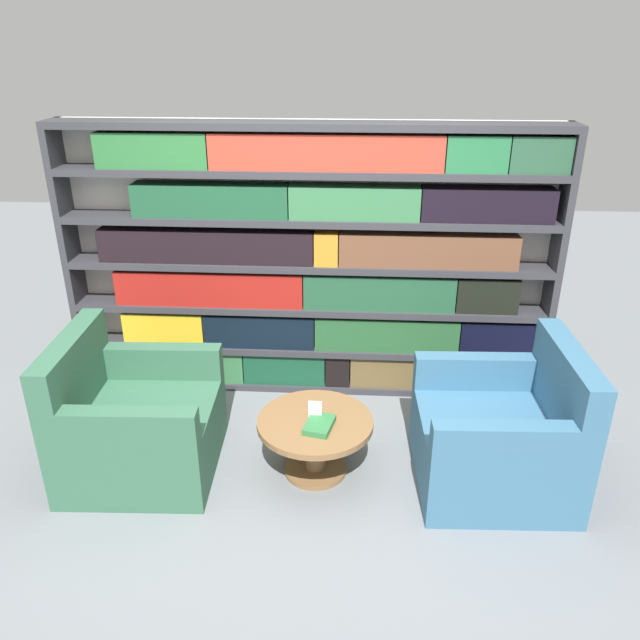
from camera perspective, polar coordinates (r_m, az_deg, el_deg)
name	(u,v)px	position (r m, az deg, el deg)	size (l,w,h in m)	color
ground_plane	(292,493)	(3.96, -2.57, -15.53)	(14.00, 14.00, 0.00)	slate
bookshelf	(315,267)	(4.62, -0.45, 4.88)	(3.60, 0.30, 2.03)	silver
armchair_left	(136,425)	(4.15, -16.51, -9.18)	(0.94, 0.94, 0.91)	#336047
armchair_right	(501,438)	(4.03, 16.19, -10.32)	(0.94, 0.94, 0.91)	#386684
coffee_table	(315,435)	(3.95, -0.44, -10.44)	(0.72, 0.72, 0.39)	brown
table_sign	(315,412)	(3.86, -0.45, -8.44)	(0.08, 0.06, 0.13)	black
stray_book	(319,425)	(3.81, -0.06, -9.56)	(0.20, 0.25, 0.04)	#2D703D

